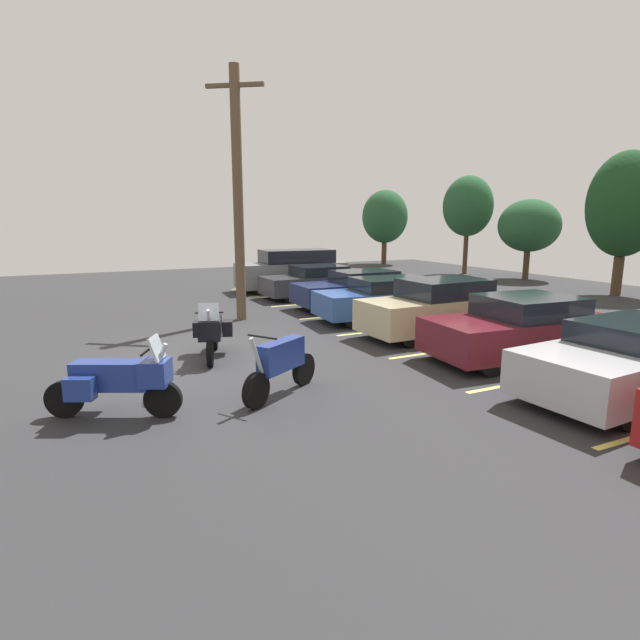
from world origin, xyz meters
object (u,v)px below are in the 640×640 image
object	(u,v)px
car_navy	(357,289)
car_maroon	(522,329)
utility_pole	(238,194)
motorcycle_second	(281,364)
car_champagne	(440,308)
car_blue	(389,298)
car_grey	(292,270)
car_silver	(635,360)
car_charcoal	(317,282)
motorcycle_third	(118,380)
motorcycle_touring	(212,330)

from	to	relation	value
car_navy	car_maroon	bearing A→B (deg)	-0.51
utility_pole	motorcycle_second	bearing A→B (deg)	-11.62
car_champagne	car_blue	bearing A→B (deg)	-178.69
motorcycle_second	car_grey	xyz separation A→B (m)	(-12.86, 5.61, 0.31)
car_silver	utility_pole	world-z (taller)	utility_pole
car_navy	car_maroon	size ratio (longest dim) A/B	1.00
car_charcoal	car_grey	bearing A→B (deg)	-176.73
car_navy	car_blue	world-z (taller)	car_blue
motorcycle_second	car_navy	xyz separation A→B (m)	(-7.67, 6.02, 0.06)
motorcycle_second	motorcycle_third	world-z (taller)	motorcycle_third
car_grey	car_navy	bearing A→B (deg)	4.52
motorcycle_touring	motorcycle_third	world-z (taller)	motorcycle_touring
motorcycle_second	utility_pole	bearing A→B (deg)	168.38
car_charcoal	car_silver	size ratio (longest dim) A/B	0.93
car_blue	car_champagne	world-z (taller)	car_champagne
car_maroon	car_charcoal	bearing A→B (deg)	-178.88
car_grey	car_champagne	world-z (taller)	car_grey
car_blue	utility_pole	distance (m)	5.78
motorcycle_third	motorcycle_touring	bearing A→B (deg)	142.04
car_champagne	car_charcoal	bearing A→B (deg)	-179.34
car_silver	utility_pole	xyz separation A→B (m)	(-10.11, -4.35, 3.28)
car_navy	car_blue	size ratio (longest dim) A/B	0.95
car_charcoal	car_blue	size ratio (longest dim) A/B	0.95
motorcycle_touring	car_silver	distance (m)	8.67
motorcycle_second	car_blue	xyz separation A→B (m)	(-5.20, 5.78, 0.08)
car_maroon	utility_pole	xyz separation A→B (m)	(-7.37, -4.45, 3.25)
motorcycle_third	car_maroon	xyz separation A→B (m)	(0.25, 8.72, 0.07)
car_grey	car_silver	xyz separation A→B (m)	(15.65, 0.24, -0.24)
car_grey	car_blue	distance (m)	7.66
car_charcoal	car_silver	xyz separation A→B (m)	(13.33, 0.11, 0.03)
motorcycle_third	car_maroon	distance (m)	8.72
car_blue	car_maroon	world-z (taller)	car_maroon
motorcycle_third	car_maroon	world-z (taller)	car_maroon
motorcycle_third	car_grey	distance (m)	15.19
motorcycle_touring	motorcycle_second	xyz separation A→B (m)	(3.11, 0.50, -0.05)
car_blue	car_maroon	xyz separation A→B (m)	(5.26, 0.17, 0.02)
motorcycle_second	car_champagne	size ratio (longest dim) A/B	0.40
motorcycle_touring	car_grey	world-z (taller)	car_grey
car_grey	utility_pole	size ratio (longest dim) A/B	0.64
car_navy	car_blue	bearing A→B (deg)	-5.63
car_charcoal	car_maroon	bearing A→B (deg)	1.12
car_blue	car_maroon	size ratio (longest dim) A/B	1.05
car_silver	car_charcoal	bearing A→B (deg)	-179.54
car_charcoal	car_maroon	size ratio (longest dim) A/B	0.99
car_grey	car_maroon	size ratio (longest dim) A/B	1.09
car_grey	car_blue	bearing A→B (deg)	1.24
motorcycle_second	motorcycle_third	distance (m)	2.77
car_charcoal	utility_pole	distance (m)	6.27
car_silver	car_blue	bearing A→B (deg)	-179.47
car_maroon	car_silver	distance (m)	2.74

